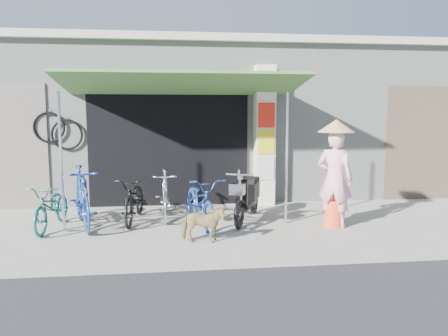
{
  "coord_description": "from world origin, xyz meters",
  "views": [
    {
      "loc": [
        -1.14,
        -6.84,
        2.01
      ],
      "look_at": [
        -0.2,
        1.0,
        1.0
      ],
      "focal_mm": 35.0,
      "sensor_mm": 36.0,
      "label": 1
    }
  ],
  "objects": [
    {
      "name": "ground",
      "position": [
        0.0,
        0.0,
        0.0
      ],
      "size": [
        80.0,
        80.0,
        0.0
      ],
      "primitive_type": "plane",
      "color": "#A6A096",
      "rests_on": "ground"
    },
    {
      "name": "bicycle_shop",
      "position": [
        -0.0,
        5.09,
        1.83
      ],
      "size": [
        12.3,
        5.3,
        3.66
      ],
      "color": "#A2A79F",
      "rests_on": "ground"
    },
    {
      "name": "shop_pillar",
      "position": [
        0.85,
        2.45,
        1.5
      ],
      "size": [
        0.42,
        0.44,
        3.0
      ],
      "color": "beige",
      "rests_on": "ground"
    },
    {
      "name": "awning",
      "position": [
        -0.9,
        1.63,
        2.51
      ],
      "size": [
        4.6,
        1.88,
        2.72
      ],
      "color": "#3C6C30",
      "rests_on": "ground"
    },
    {
      "name": "neighbour_right",
      "position": [
        5.0,
        2.59,
        1.3
      ],
      "size": [
        2.6,
        0.06,
        2.6
      ],
      "primitive_type": "cube",
      "color": "brown",
      "rests_on": "ground"
    },
    {
      "name": "bike_teal",
      "position": [
        -3.21,
        0.83,
        0.39
      ],
      "size": [
        0.66,
        1.54,
        0.79
      ],
      "primitive_type": "imported",
      "rotation": [
        0.0,
        0.0,
        -0.09
      ],
      "color": "#156157",
      "rests_on": "ground"
    },
    {
      "name": "bike_blue",
      "position": [
        -2.72,
        0.92,
        0.54
      ],
      "size": [
        1.02,
        1.85,
        1.07
      ],
      "primitive_type": "imported",
      "rotation": [
        0.0,
        0.0,
        0.31
      ],
      "color": "navy",
      "rests_on": "ground"
    },
    {
      "name": "bike_black",
      "position": [
        -1.83,
        1.2,
        0.42
      ],
      "size": [
        0.72,
        1.65,
        0.84
      ],
      "primitive_type": "imported",
      "rotation": [
        0.0,
        0.0,
        -0.1
      ],
      "color": "black",
      "rests_on": "ground"
    },
    {
      "name": "bike_silver",
      "position": [
        -1.28,
        1.41,
        0.46
      ],
      "size": [
        0.45,
        1.53,
        0.91
      ],
      "primitive_type": "imported",
      "rotation": [
        0.0,
        0.0,
        0.01
      ],
      "color": "silver",
      "rests_on": "ground"
    },
    {
      "name": "bike_navy",
      "position": [
        -0.66,
        0.62,
        0.46
      ],
      "size": [
        0.94,
        1.83,
        0.92
      ],
      "primitive_type": "imported",
      "rotation": [
        0.0,
        0.0,
        0.2
      ],
      "color": "navy",
      "rests_on": "ground"
    },
    {
      "name": "street_dog",
      "position": [
        -0.69,
        -0.29,
        0.3
      ],
      "size": [
        0.74,
        0.43,
        0.59
      ],
      "primitive_type": "imported",
      "rotation": [
        0.0,
        0.0,
        1.41
      ],
      "color": "#A68257",
      "rests_on": "ground"
    },
    {
      "name": "moped",
      "position": [
        0.25,
        1.04,
        0.44
      ],
      "size": [
        0.83,
        1.62,
        0.96
      ],
      "rotation": [
        0.0,
        0.0,
        -0.4
      ],
      "color": "black",
      "rests_on": "ground"
    },
    {
      "name": "nun",
      "position": [
        1.68,
        0.41,
        0.93
      ],
      "size": [
        0.75,
        0.69,
        1.89
      ],
      "rotation": [
        0.0,
        0.0,
        2.54
      ],
      "color": "pink",
      "rests_on": "ground"
    }
  ]
}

